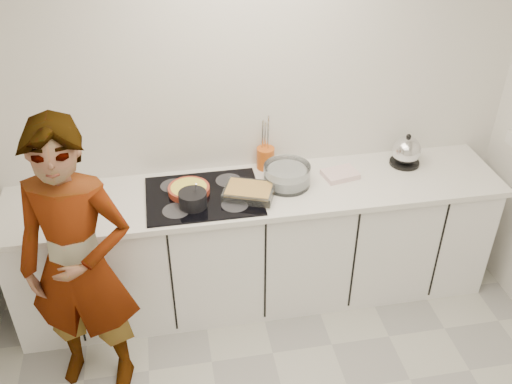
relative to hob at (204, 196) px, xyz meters
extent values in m
cube|color=silver|center=(0.35, 0.34, 0.38)|extent=(3.60, 0.00, 2.60)
cube|color=white|center=(0.35, 0.02, -0.48)|extent=(3.20, 0.58, 0.87)
cube|color=white|center=(0.35, 0.02, -0.03)|extent=(3.24, 0.64, 0.04)
cube|color=black|center=(0.00, 0.00, 0.00)|extent=(0.72, 0.54, 0.01)
cylinder|color=#A23823|center=(-0.09, 0.04, 0.03)|extent=(0.35, 0.35, 0.04)
cylinder|color=#EFE048|center=(-0.09, 0.04, 0.04)|extent=(0.30, 0.30, 0.01)
cylinder|color=black|center=(-0.07, -0.11, 0.06)|extent=(0.18, 0.18, 0.10)
cylinder|color=silver|center=(-0.05, -0.09, 0.10)|extent=(0.03, 0.07, 0.15)
cube|color=silver|center=(0.28, -0.06, 0.04)|extent=(0.37, 0.32, 0.06)
cube|color=tan|center=(0.28, -0.06, 0.06)|extent=(0.33, 0.28, 0.02)
cylinder|color=silver|center=(0.55, 0.05, 0.06)|extent=(0.37, 0.37, 0.14)
cylinder|color=white|center=(0.55, 0.05, 0.04)|extent=(0.31, 0.31, 0.06)
cube|color=white|center=(0.92, 0.08, 0.01)|extent=(0.25, 0.20, 0.04)
cylinder|color=black|center=(1.41, 0.16, 0.00)|extent=(0.27, 0.27, 0.02)
sphere|color=silver|center=(1.41, 0.16, 0.10)|extent=(0.26, 0.26, 0.20)
sphere|color=black|center=(1.41, 0.16, 0.21)|extent=(0.05, 0.05, 0.03)
cylinder|color=#D35B18|center=(0.45, 0.28, 0.07)|extent=(0.15, 0.15, 0.15)
imported|color=white|center=(-0.74, -0.50, -0.04)|extent=(0.72, 0.56, 1.76)
camera|label=1|loc=(-0.20, -2.99, 2.03)|focal=40.00mm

